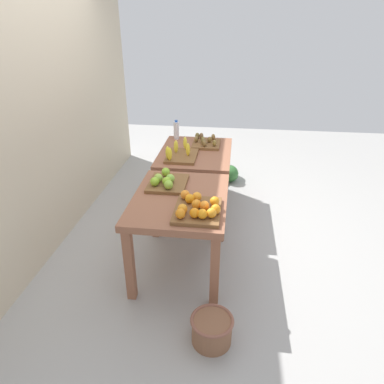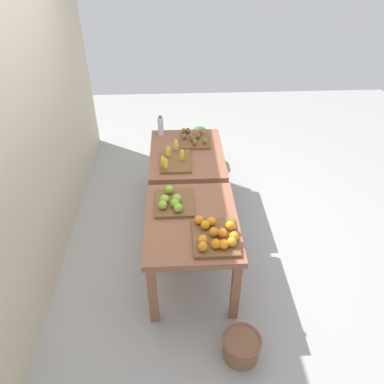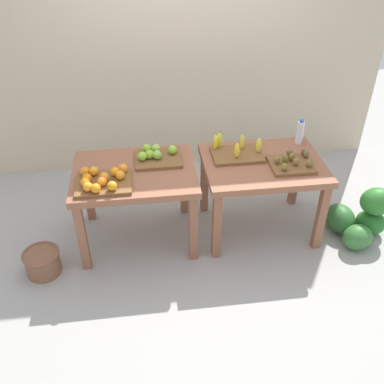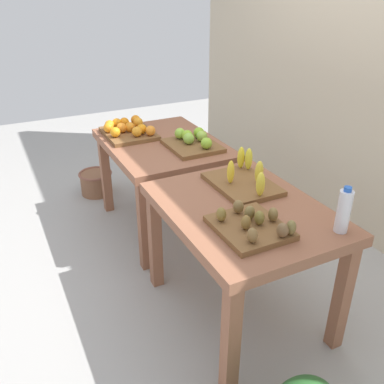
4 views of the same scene
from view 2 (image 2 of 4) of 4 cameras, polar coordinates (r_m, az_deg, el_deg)
ground_plane at (r=4.10m, az=-0.44°, el=-6.74°), size 8.00×8.00×0.00m
back_wall at (r=3.47m, az=-23.89°, el=11.24°), size 4.40×0.12×3.00m
display_table_left at (r=3.26m, az=-0.07°, el=-5.61°), size 1.04×0.80×0.73m
display_table_right at (r=4.16m, az=-0.80°, el=4.89°), size 1.04×0.80×0.73m
orange_bin at (r=2.99m, az=3.62°, el=-6.63°), size 0.44×0.37×0.11m
apple_bin at (r=3.32m, az=-2.94°, el=-1.51°), size 0.40×0.34×0.11m
banana_crate at (r=3.90m, az=-2.70°, el=4.95°), size 0.44×0.32×0.17m
kiwi_bin at (r=4.28m, az=0.37°, el=8.06°), size 0.37×0.32×0.10m
water_bottle at (r=4.41m, az=-4.82°, el=10.02°), size 0.07×0.07×0.24m
watermelon_pile at (r=5.17m, az=1.41°, el=6.20°), size 0.59×0.59×0.49m
wicker_basket at (r=3.18m, az=7.53°, el=-22.34°), size 0.31×0.31×0.22m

